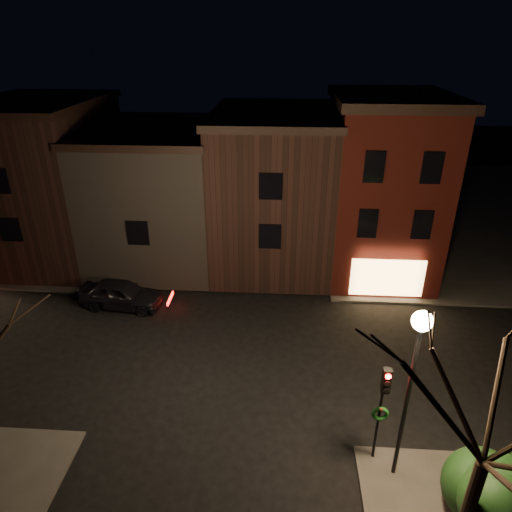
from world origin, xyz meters
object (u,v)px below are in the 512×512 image
at_px(street_lamp_near, 416,353).
at_px(parked_car_a, 121,294).
at_px(bare_tree_right, 506,390).
at_px(traffic_signal, 382,401).

xyz_separation_m(street_lamp_near, parked_car_a, (-12.73, 9.84, -4.41)).
xyz_separation_m(street_lamp_near, bare_tree_right, (1.30, -2.50, 0.97)).
bearing_deg(street_lamp_near, traffic_signal, 140.63).
relative_size(traffic_signal, parked_car_a, 0.89).
relative_size(bare_tree_right, parked_car_a, 1.87).
bearing_deg(bare_tree_right, street_lamp_near, 117.47).
relative_size(street_lamp_near, traffic_signal, 1.60).
bearing_deg(street_lamp_near, parked_car_a, 142.30).
bearing_deg(bare_tree_right, traffic_signal, 122.41).
distance_m(bare_tree_right, parked_car_a, 19.44).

